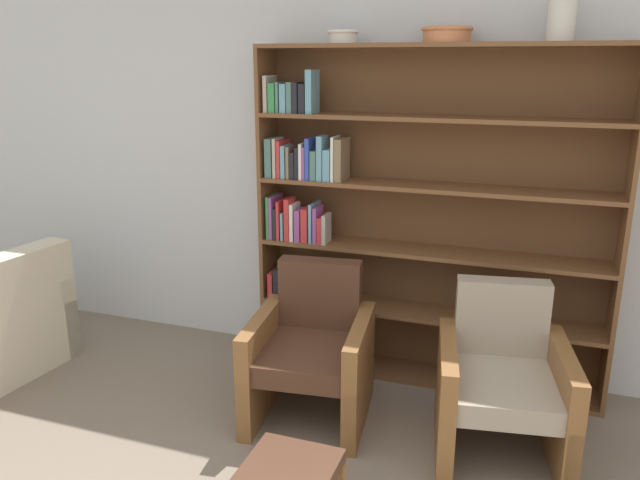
{
  "coord_description": "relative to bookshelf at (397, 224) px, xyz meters",
  "views": [
    {
      "loc": [
        0.65,
        -1.31,
        1.96
      ],
      "look_at": [
        -0.52,
        1.99,
        0.95
      ],
      "focal_mm": 35.0,
      "sensor_mm": 36.0,
      "label": 1
    }
  ],
  "objects": [
    {
      "name": "wall_back",
      "position": [
        0.14,
        0.17,
        0.38
      ],
      "size": [
        12.0,
        0.06,
        2.75
      ],
      "color": "silver",
      "rests_on": "ground"
    },
    {
      "name": "bookshelf",
      "position": [
        0.0,
        0.0,
        0.0
      ],
      "size": [
        2.14,
        0.3,
        2.05
      ],
      "color": "brown",
      "rests_on": "ground"
    },
    {
      "name": "bowl_olive",
      "position": [
        -0.35,
        -0.02,
        1.11
      ],
      "size": [
        0.18,
        0.18,
        0.08
      ],
      "color": "silver",
      "rests_on": "bookshelf"
    },
    {
      "name": "bowl_copper",
      "position": [
        0.25,
        -0.02,
        1.11
      ],
      "size": [
        0.29,
        0.29,
        0.08
      ],
      "color": "#C67547",
      "rests_on": "bookshelf"
    },
    {
      "name": "vase_tall",
      "position": [
        0.83,
        -0.02,
        1.18
      ],
      "size": [
        0.14,
        0.14,
        0.26
      ],
      "color": "silver",
      "rests_on": "bookshelf"
    },
    {
      "name": "armchair_leather",
      "position": [
        -0.32,
        -0.65,
        -0.61
      ],
      "size": [
        0.72,
        0.75,
        0.85
      ],
      "rotation": [
        0.0,
        0.0,
        3.27
      ],
      "color": "brown",
      "rests_on": "ground"
    },
    {
      "name": "armchair_cushioned",
      "position": [
        0.72,
        -0.66,
        -0.61
      ],
      "size": [
        0.75,
        0.78,
        0.85
      ],
      "rotation": [
        0.0,
        0.0,
        3.31
      ],
      "color": "brown",
      "rests_on": "ground"
    },
    {
      "name": "footstool",
      "position": [
        -0.09,
        -1.56,
        -0.74
      ],
      "size": [
        0.39,
        0.39,
        0.3
      ],
      "color": "brown",
      "rests_on": "ground"
    }
  ]
}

